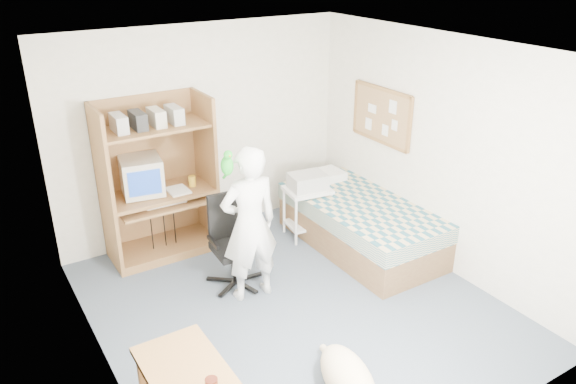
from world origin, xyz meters
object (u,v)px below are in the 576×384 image
at_px(office_chair, 233,253).
at_px(dog, 351,382).
at_px(bed, 360,223).
at_px(person, 250,224).
at_px(computer_hutch, 158,185).
at_px(printer_cart, 307,204).

distance_m(office_chair, dog, 2.01).
relative_size(bed, dog, 1.86).
xyz_separation_m(person, dog, (-0.04, -1.70, -0.62)).
relative_size(computer_hutch, office_chair, 1.87).
bearing_deg(person, computer_hutch, -68.18).
bearing_deg(bed, printer_cart, 124.53).
bearing_deg(dog, office_chair, 102.83).
height_order(bed, office_chair, office_chair).
distance_m(computer_hutch, office_chair, 1.20).
bearing_deg(person, printer_cart, -143.67).
height_order(computer_hutch, dog, computer_hutch).
bearing_deg(office_chair, dog, -86.20).
relative_size(person, dog, 1.47).
height_order(office_chair, person, person).
bearing_deg(printer_cart, person, -139.20).
bearing_deg(office_chair, bed, 0.64).
relative_size(bed, office_chair, 2.10).
bearing_deg(bed, computer_hutch, 150.71).
relative_size(computer_hutch, dog, 1.66).
bearing_deg(computer_hutch, office_chair, -69.35).
bearing_deg(computer_hutch, bed, -29.29).
bearing_deg(dog, bed, 62.71).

